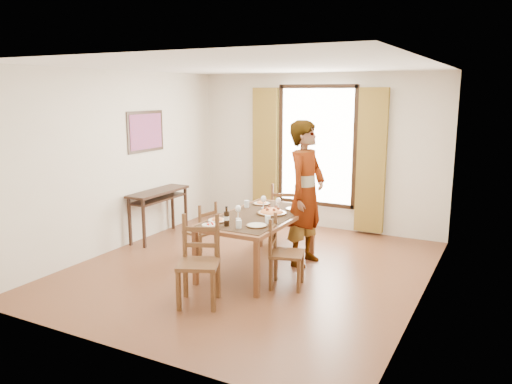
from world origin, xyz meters
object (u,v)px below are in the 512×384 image
at_px(dining_table, 259,219).
at_px(console_table, 158,197).
at_px(man, 306,193).
at_px(pasta_platter, 272,210).

bearing_deg(dining_table, console_table, 165.86).
distance_m(console_table, dining_table, 2.19).
bearing_deg(console_table, dining_table, -14.14).
height_order(man, pasta_platter, man).
distance_m(dining_table, man, 0.76).
bearing_deg(man, console_table, 94.79).
distance_m(console_table, pasta_platter, 2.30).
xyz_separation_m(console_table, pasta_platter, (2.26, -0.41, 0.12)).
height_order(console_table, man, man).
distance_m(console_table, man, 2.62).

